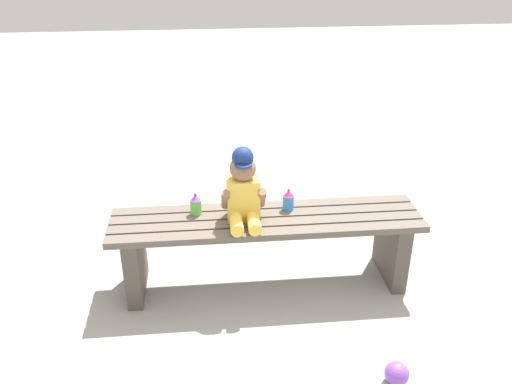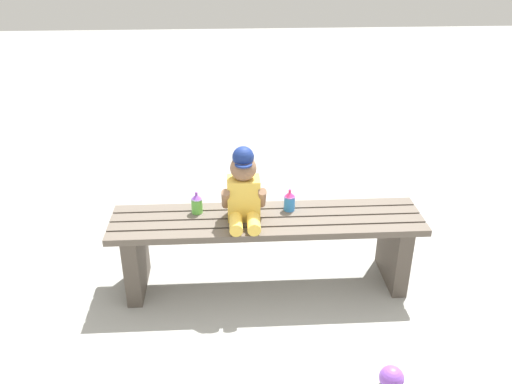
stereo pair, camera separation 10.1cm
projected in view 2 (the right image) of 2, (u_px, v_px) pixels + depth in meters
name	position (u px, v px, depth m)	size (l,w,h in m)	color
ground_plane	(266.00, 282.00, 3.06)	(16.00, 16.00, 0.00)	#999993
park_bench	(267.00, 239.00, 2.93)	(1.67, 0.37, 0.42)	#60564C
child_figure	(244.00, 189.00, 2.78)	(0.23, 0.27, 0.40)	#F2C64C
sippy_cup_left	(197.00, 203.00, 2.89)	(0.06, 0.06, 0.12)	#66CC4C
sippy_cup_right	(289.00, 200.00, 2.92)	(0.06, 0.06, 0.12)	#338CE5
toy_ball	(392.00, 378.00, 2.35)	(0.11, 0.11, 0.11)	#8C4CCC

